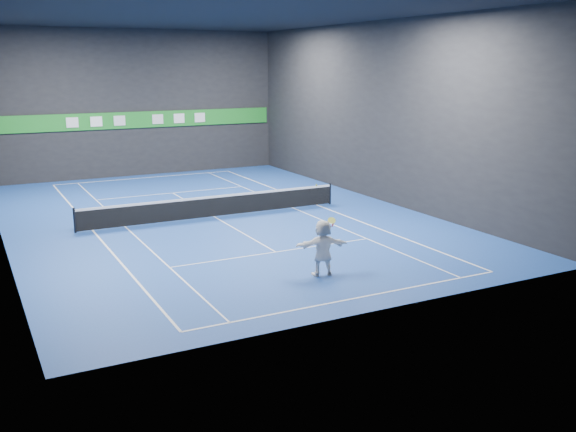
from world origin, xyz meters
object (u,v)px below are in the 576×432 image
tennis_racket (330,224)px  tennis_net (214,206)px  player (323,248)px  tennis_ball (316,185)px

tennis_racket → tennis_net: bearing=92.9°
player → tennis_racket: bearing=-156.2°
player → tennis_racket: 0.81m
tennis_ball → player: bearing=-57.0°
tennis_ball → tennis_racket: bearing=-21.5°
player → tennis_ball: size_ratio=29.30×
tennis_ball → tennis_racket: size_ratio=0.11×
player → tennis_ball: bearing=-42.7°
player → tennis_ball: 2.10m
tennis_net → tennis_racket: tennis_racket is taller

